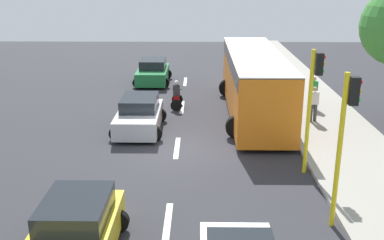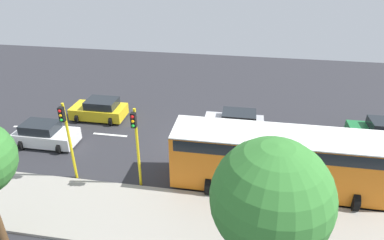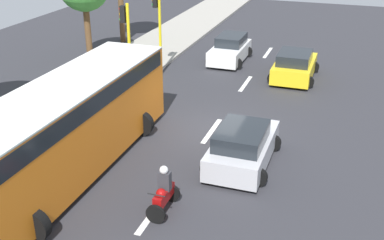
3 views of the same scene
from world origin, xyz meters
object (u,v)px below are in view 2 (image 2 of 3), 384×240
at_px(pedestrian_near_signal, 247,201).
at_px(traffic_light_midblock, 136,138).
at_px(motorcycle, 292,140).
at_px(car_white, 45,135).
at_px(street_tree_north, 271,199).
at_px(city_bus, 281,157).
at_px(car_yellow_cab, 100,110).
at_px(pedestrian_by_tree, 298,214).
at_px(car_green, 382,132).
at_px(traffic_light_corner, 67,132).
at_px(car_silver, 235,123).

bearing_deg(pedestrian_near_signal, traffic_light_midblock, -105.12).
relative_size(motorcycle, traffic_light_midblock, 0.34).
bearing_deg(car_white, pedestrian_near_signal, 70.39).
bearing_deg(street_tree_north, city_bus, 170.81).
bearing_deg(pedestrian_near_signal, car_yellow_cab, -128.31).
xyz_separation_m(car_yellow_cab, pedestrian_by_tree, (9.06, 13.03, 0.35)).
relative_size(car_white, car_green, 0.99).
distance_m(pedestrian_near_signal, traffic_light_midblock, 6.07).
xyz_separation_m(car_yellow_cab, street_tree_north, (12.41, 11.37, 3.85)).
distance_m(car_yellow_cab, pedestrian_near_signal, 13.84).
height_order(car_white, traffic_light_midblock, traffic_light_midblock).
xyz_separation_m(motorcycle, traffic_light_midblock, (5.12, -8.20, 2.29)).
bearing_deg(traffic_light_corner, car_silver, 128.91).
height_order(traffic_light_midblock, street_tree_north, street_tree_north).
bearing_deg(motorcycle, car_yellow_cab, -98.23).
xyz_separation_m(car_white, car_green, (-3.91, 21.17, 0.00)).
relative_size(car_white, traffic_light_midblock, 0.85).
bearing_deg(traffic_light_midblock, motorcycle, 122.01).
bearing_deg(car_silver, motorcycle, 66.73).
relative_size(car_silver, pedestrian_by_tree, 2.36).
bearing_deg(pedestrian_near_signal, car_white, -109.61).
bearing_deg(pedestrian_by_tree, traffic_light_corner, -99.90).
distance_m(car_yellow_cab, pedestrian_by_tree, 15.87).
xyz_separation_m(car_yellow_cab, car_silver, (0.40, 9.89, 0.00)).
xyz_separation_m(car_white, pedestrian_by_tree, (5.03, 14.92, 0.35)).
relative_size(car_green, city_bus, 0.35).
height_order(car_yellow_cab, street_tree_north, street_tree_north).
height_order(motorcycle, traffic_light_corner, traffic_light_corner).
bearing_deg(city_bus, pedestrian_by_tree, 10.81).
height_order(car_green, pedestrian_near_signal, pedestrian_near_signal).
xyz_separation_m(pedestrian_near_signal, traffic_light_midblock, (-1.51, -5.57, 1.87)).
bearing_deg(street_tree_north, pedestrian_by_tree, 153.68).
bearing_deg(pedestrian_by_tree, motorcycle, 176.35).
height_order(motorcycle, pedestrian_by_tree, pedestrian_by_tree).
bearing_deg(car_white, car_silver, 107.13).
height_order(traffic_light_corner, traffic_light_midblock, same).
xyz_separation_m(motorcycle, pedestrian_near_signal, (6.63, -2.62, 0.42)).
height_order(car_white, street_tree_north, street_tree_north).
relative_size(motorcycle, traffic_light_corner, 0.34).
relative_size(car_white, street_tree_north, 0.60).
relative_size(traffic_light_corner, traffic_light_midblock, 1.00).
bearing_deg(traffic_light_midblock, car_silver, 145.39).
bearing_deg(car_silver, car_green, 91.70).
bearing_deg(traffic_light_corner, pedestrian_by_tree, 80.10).
bearing_deg(car_green, city_bus, -49.88).
relative_size(car_silver, motorcycle, 2.61).
bearing_deg(city_bus, car_white, -97.41).
bearing_deg(city_bus, car_silver, -155.22).
distance_m(car_yellow_cab, street_tree_north, 17.27).
xyz_separation_m(car_yellow_cab, city_bus, (5.90, 12.42, 1.14)).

